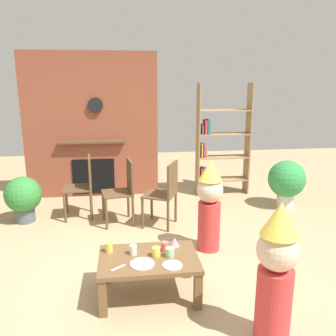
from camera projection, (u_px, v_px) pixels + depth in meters
The scene contains 20 objects.
ground_plane at pixel (159, 266), 3.90m from camera, with size 12.00×12.00×0.00m, color tan.
brick_fireplace_feature at pixel (92, 126), 5.99m from camera, with size 2.20×0.28×2.40m.
bookshelf at pixel (219, 144), 6.14m from camera, with size 0.90×0.28×1.90m.
coffee_table at pixel (149, 264), 3.32m from camera, with size 0.91×0.62×0.38m.
paper_cup_near_left at pixel (170, 252), 3.30m from camera, with size 0.08×0.08×0.09m, color #8CD18C.
paper_cup_near_right at pixel (133, 250), 3.35m from camera, with size 0.07×0.07×0.09m, color silver.
paper_cup_center at pixel (165, 247), 3.41m from camera, with size 0.07×0.07×0.09m, color #E5666B.
paper_cup_far_left at pixel (156, 252), 3.31m from camera, with size 0.08×0.08×0.09m, color #F2CC4C.
paper_cup_far_right at pixel (109, 247), 3.39m from camera, with size 0.07×0.07×0.10m, color #F2CC4C.
paper_plate_front at pixel (142, 264), 3.18m from camera, with size 0.22×0.22×0.01m, color white.
paper_plate_rear at pixel (172, 265), 3.15m from camera, with size 0.17×0.17×0.01m, color white.
birthday_cake_slice at pixel (174, 242), 3.52m from camera, with size 0.10×0.10×0.08m, color pink.
table_fork at pixel (118, 268), 3.12m from camera, with size 0.15×0.02×0.01m, color silver.
child_with_cone_hat at pixel (276, 270), 2.67m from camera, with size 0.31×0.31×1.14m.
child_in_pink at pixel (210, 203), 4.16m from camera, with size 0.30×0.30×1.09m.
dining_chair_left at pixel (84, 183), 5.17m from camera, with size 0.43×0.43×0.90m.
dining_chair_middle at pixel (124, 188), 4.95m from camera, with size 0.46×0.46×0.90m.
dining_chair_right at pixel (166, 190), 4.83m from camera, with size 0.53×0.53×0.90m.
potted_plant_tall at pixel (287, 180), 5.58m from camera, with size 0.58×0.58×0.74m.
potted_plant_short at pixel (23, 197), 5.02m from camera, with size 0.51×0.51×0.65m.
Camera 1 is at (-0.35, -3.50, 2.00)m, focal length 38.41 mm.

